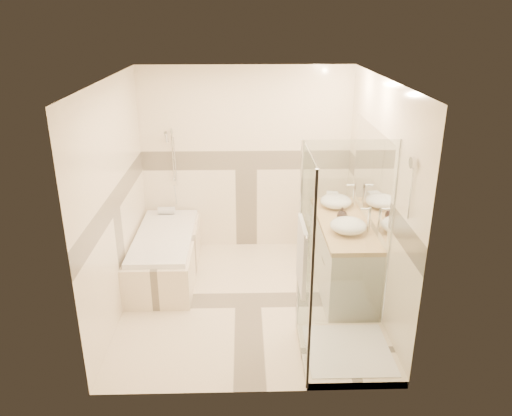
{
  "coord_description": "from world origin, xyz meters",
  "views": [
    {
      "loc": [
        -0.04,
        -4.99,
        3.11
      ],
      "look_at": [
        0.1,
        0.25,
        1.05
      ],
      "focal_mm": 35.0,
      "sensor_mm": 36.0,
      "label": 1
    }
  ],
  "objects_px": {
    "vanity": "(342,254)",
    "amenity_bottle_b": "(342,214)",
    "vessel_sink_far": "(348,226)",
    "amenity_bottle_a": "(345,219)",
    "shower_enclosure": "(337,308)",
    "vessel_sink_near": "(336,201)",
    "bathtub": "(165,252)"
  },
  "relations": [
    {
      "from": "vanity",
      "to": "amenity_bottle_a",
      "type": "xyz_separation_m",
      "value": [
        -0.02,
        -0.13,
        0.51
      ]
    },
    {
      "from": "amenity_bottle_a",
      "to": "amenity_bottle_b",
      "type": "distance_m",
      "value": 0.19
    },
    {
      "from": "vessel_sink_far",
      "to": "shower_enclosure",
      "type": "bearing_deg",
      "value": -105.71
    },
    {
      "from": "bathtub",
      "to": "vessel_sink_far",
      "type": "relative_size",
      "value": 4.22
    },
    {
      "from": "shower_enclosure",
      "to": "bathtub",
      "type": "bearing_deg",
      "value": 138.9
    },
    {
      "from": "vessel_sink_near",
      "to": "amenity_bottle_b",
      "type": "xyz_separation_m",
      "value": [
        0.0,
        -0.4,
        -0.0
      ]
    },
    {
      "from": "vanity",
      "to": "vessel_sink_far",
      "type": "height_order",
      "value": "vessel_sink_far"
    },
    {
      "from": "vessel_sink_far",
      "to": "amenity_bottle_a",
      "type": "height_order",
      "value": "amenity_bottle_a"
    },
    {
      "from": "vessel_sink_near",
      "to": "vessel_sink_far",
      "type": "bearing_deg",
      "value": -90.0
    },
    {
      "from": "shower_enclosure",
      "to": "amenity_bottle_a",
      "type": "bearing_deg",
      "value": 76.54
    },
    {
      "from": "vessel_sink_near",
      "to": "shower_enclosure",
      "type": "bearing_deg",
      "value": -98.93
    },
    {
      "from": "vanity",
      "to": "shower_enclosure",
      "type": "relative_size",
      "value": 0.79
    },
    {
      "from": "vessel_sink_far",
      "to": "bathtub",
      "type": "bearing_deg",
      "value": 163.02
    },
    {
      "from": "vessel_sink_far",
      "to": "amenity_bottle_a",
      "type": "distance_m",
      "value": 0.17
    },
    {
      "from": "bathtub",
      "to": "shower_enclosure",
      "type": "distance_m",
      "value": 2.47
    },
    {
      "from": "vanity",
      "to": "amenity_bottle_b",
      "type": "height_order",
      "value": "amenity_bottle_b"
    },
    {
      "from": "bathtub",
      "to": "amenity_bottle_b",
      "type": "xyz_separation_m",
      "value": [
        2.13,
        -0.29,
        0.62
      ]
    },
    {
      "from": "bathtub",
      "to": "amenity_bottle_b",
      "type": "bearing_deg",
      "value": -7.72
    },
    {
      "from": "bathtub",
      "to": "vanity",
      "type": "distance_m",
      "value": 2.18
    },
    {
      "from": "bathtub",
      "to": "shower_enclosure",
      "type": "height_order",
      "value": "shower_enclosure"
    },
    {
      "from": "vessel_sink_far",
      "to": "vanity",
      "type": "bearing_deg",
      "value": 86.2
    },
    {
      "from": "vessel_sink_near",
      "to": "amenity_bottle_b",
      "type": "height_order",
      "value": "vessel_sink_near"
    },
    {
      "from": "vessel_sink_far",
      "to": "amenity_bottle_b",
      "type": "height_order",
      "value": "vessel_sink_far"
    },
    {
      "from": "shower_enclosure",
      "to": "vessel_sink_far",
      "type": "xyz_separation_m",
      "value": [
        0.27,
        0.97,
        0.43
      ]
    },
    {
      "from": "vanity",
      "to": "amenity_bottle_b",
      "type": "distance_m",
      "value": 0.5
    },
    {
      "from": "vessel_sink_far",
      "to": "amenity_bottle_b",
      "type": "xyz_separation_m",
      "value": [
        0.0,
        0.36,
        -0.0
      ]
    },
    {
      "from": "vessel_sink_far",
      "to": "amenity_bottle_b",
      "type": "relative_size",
      "value": 2.66
    },
    {
      "from": "bathtub",
      "to": "vessel_sink_far",
      "type": "bearing_deg",
      "value": -16.98
    },
    {
      "from": "vessel_sink_near",
      "to": "amenity_bottle_a",
      "type": "height_order",
      "value": "amenity_bottle_a"
    },
    {
      "from": "vanity",
      "to": "vessel_sink_near",
      "type": "xyz_separation_m",
      "value": [
        -0.02,
        0.47,
        0.5
      ]
    },
    {
      "from": "shower_enclosure",
      "to": "vessel_sink_near",
      "type": "relative_size",
      "value": 5.24
    },
    {
      "from": "bathtub",
      "to": "amenity_bottle_a",
      "type": "distance_m",
      "value": 2.27
    }
  ]
}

